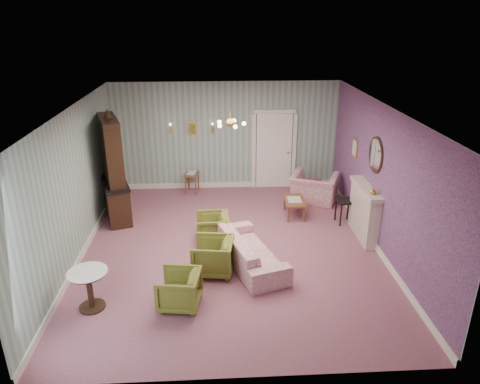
{
  "coord_description": "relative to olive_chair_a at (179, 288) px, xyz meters",
  "views": [
    {
      "loc": [
        -0.29,
        -8.06,
        4.56
      ],
      "look_at": [
        0.2,
        0.4,
        1.1
      ],
      "focal_mm": 33.25,
      "sensor_mm": 36.0,
      "label": 1
    }
  ],
  "objects": [
    {
      "name": "wingback_chair",
      "position": [
        3.15,
        4.22,
        0.15
      ],
      "size": [
        1.32,
        1.11,
        0.98
      ],
      "primitive_type": "imported",
      "rotation": [
        0.0,
        0.0,
        2.74
      ],
      "color": "#AC456B",
      "rests_on": "floor"
    },
    {
      "name": "nesting_table",
      "position": [
        0.0,
        5.01,
        -0.05
      ],
      "size": [
        0.43,
        0.51,
        0.59
      ],
      "primitive_type": null,
      "rotation": [
        0.0,
        0.0,
        -0.18
      ],
      "color": "brown",
      "rests_on": "floor"
    },
    {
      "name": "wall_front",
      "position": [
        0.94,
        -1.64,
        1.11
      ],
      "size": [
        6.0,
        0.0,
        6.0
      ],
      "primitive_type": "plane",
      "rotation": [
        -1.57,
        0.0,
        0.0
      ],
      "color": "gray",
      "rests_on": "ground"
    },
    {
      "name": "wall_right_floral",
      "position": [
        3.92,
        1.86,
        1.11
      ],
      "size": [
        0.0,
        7.0,
        7.0
      ],
      "primitive_type": "plane",
      "rotation": [
        1.57,
        0.0,
        -1.57
      ],
      "color": "#C2619C",
      "rests_on": "ground"
    },
    {
      "name": "gilt_mirror_back",
      "position": [
        0.04,
        5.32,
        1.36
      ],
      "size": [
        0.28,
        0.06,
        0.36
      ],
      "primitive_type": null,
      "color": "gold",
      "rests_on": "wall_back"
    },
    {
      "name": "sconce_left",
      "position": [
        -0.51,
        5.3,
        1.36
      ],
      "size": [
        0.16,
        0.12,
        0.3
      ],
      "primitive_type": null,
      "color": "gold",
      "rests_on": "wall_back"
    },
    {
      "name": "mantel_vase",
      "position": [
        3.78,
        1.86,
        0.89
      ],
      "size": [
        0.15,
        0.15,
        0.15
      ],
      "primitive_type": "imported",
      "color": "gold",
      "rests_on": "fireplace"
    },
    {
      "name": "fireplace",
      "position": [
        3.8,
        2.26,
        0.24
      ],
      "size": [
        0.3,
        1.4,
        1.16
      ],
      "primitive_type": null,
      "color": "beige",
      "rests_on": "floor"
    },
    {
      "name": "olive_chair_a",
      "position": [
        0.0,
        0.0,
        0.0
      ],
      "size": [
        0.71,
        0.75,
        0.68
      ],
      "primitive_type": "imported",
      "rotation": [
        0.0,
        0.0,
        -1.71
      ],
      "color": "olive",
      "rests_on": "floor"
    },
    {
      "name": "olive_chair_b",
      "position": [
        0.56,
        1.0,
        0.03
      ],
      "size": [
        0.77,
        0.81,
        0.75
      ],
      "primitive_type": "imported",
      "rotation": [
        0.0,
        0.0,
        -1.71
      ],
      "color": "olive",
      "rests_on": "floor"
    },
    {
      "name": "olive_chair_c",
      "position": [
        0.55,
        2.21,
        0.0
      ],
      "size": [
        0.65,
        0.69,
        0.68
      ],
      "primitive_type": "imported",
      "rotation": [
        0.0,
        0.0,
        -1.54
      ],
      "color": "olive",
      "rests_on": "floor"
    },
    {
      "name": "sofa_chintz",
      "position": [
        1.28,
        1.25,
        0.06
      ],
      "size": [
        1.2,
        2.12,
        0.8
      ],
      "primitive_type": "imported",
      "rotation": [
        0.0,
        0.0,
        1.88
      ],
      "color": "#AC456B",
      "rests_on": "floor"
    },
    {
      "name": "framed_print",
      "position": [
        3.91,
        3.61,
        1.26
      ],
      "size": [
        0.04,
        0.34,
        0.42
      ],
      "primitive_type": null,
      "color": "gold",
      "rests_on": "wall_right"
    },
    {
      "name": "side_table_black",
      "position": [
        3.59,
        2.93,
        -0.06
      ],
      "size": [
        0.43,
        0.43,
        0.57
      ],
      "primitive_type": null,
      "rotation": [
        0.0,
        0.0,
        0.14
      ],
      "color": "black",
      "rests_on": "floor"
    },
    {
      "name": "burgundy_cushion",
      "position": [
        3.1,
        4.07,
        0.14
      ],
      "size": [
        0.41,
        0.28,
        0.39
      ],
      "primitive_type": "cube",
      "rotation": [
        0.17,
        0.0,
        -0.35
      ],
      "color": "maroon",
      "rests_on": "wingback_chair"
    },
    {
      "name": "chandelier",
      "position": [
        0.94,
        1.86,
        2.29
      ],
      "size": [
        0.56,
        0.56,
        0.36
      ],
      "primitive_type": null,
      "color": "gold",
      "rests_on": "ceiling"
    },
    {
      "name": "door",
      "position": [
        2.24,
        5.32,
        0.74
      ],
      "size": [
        1.12,
        0.12,
        2.16
      ],
      "primitive_type": null,
      "color": "white",
      "rests_on": "floor"
    },
    {
      "name": "ceiling",
      "position": [
        0.94,
        1.86,
        2.56
      ],
      "size": [
        7.0,
        7.0,
        0.0
      ],
      "primitive_type": "plane",
      "rotation": [
        3.14,
        0.0,
        0.0
      ],
      "color": "white",
      "rests_on": "ground"
    },
    {
      "name": "oval_mirror",
      "position": [
        3.9,
        2.26,
        1.51
      ],
      "size": [
        0.04,
        0.76,
        0.84
      ],
      "primitive_type": null,
      "color": "white",
      "rests_on": "wall_right"
    },
    {
      "name": "wall_back",
      "position": [
        0.94,
        5.36,
        1.11
      ],
      "size": [
        6.0,
        0.0,
        6.0
      ],
      "primitive_type": "plane",
      "rotation": [
        1.57,
        0.0,
        0.0
      ],
      "color": "gray",
      "rests_on": "ground"
    },
    {
      "name": "wall_right",
      "position": [
        3.94,
        1.86,
        1.11
      ],
      "size": [
        0.0,
        7.0,
        7.0
      ],
      "primitive_type": "plane",
      "rotation": [
        1.57,
        0.0,
        -1.57
      ],
      "color": "gray",
      "rests_on": "ground"
    },
    {
      "name": "wall_left",
      "position": [
        -2.06,
        1.86,
        1.11
      ],
      "size": [
        0.0,
        7.0,
        7.0
      ],
      "primitive_type": "plane",
      "rotation": [
        1.57,
        0.0,
        1.57
      ],
      "color": "gray",
      "rests_on": "ground"
    },
    {
      "name": "sconce_right",
      "position": [
        0.59,
        5.3,
        1.36
      ],
      "size": [
        0.16,
        0.12,
        0.3
      ],
      "primitive_type": null,
      "color": "gold",
      "rests_on": "wall_back"
    },
    {
      "name": "pedestal_table",
      "position": [
        -1.44,
        0.02,
        0.01
      ],
      "size": [
        0.8,
        0.8,
        0.7
      ],
      "primitive_type": null,
      "rotation": [
        0.0,
        0.0,
        -0.3
      ],
      "color": "black",
      "rests_on": "floor"
    },
    {
      "name": "coffee_table",
      "position": [
        2.5,
        3.39,
        -0.13
      ],
      "size": [
        0.47,
        0.83,
        0.42
      ],
      "primitive_type": null,
      "rotation": [
        0.0,
        0.0,
        -0.02
      ],
      "color": "brown",
      "rests_on": "floor"
    },
    {
      "name": "dresser",
      "position": [
        -1.71,
        3.58,
        0.93
      ],
      "size": [
        0.98,
        1.61,
        2.54
      ],
      "primitive_type": null,
      "rotation": [
        0.0,
        0.0,
        0.32
      ],
      "color": "black",
      "rests_on": "floor"
    },
    {
      "name": "floor",
      "position": [
        0.94,
        1.86,
        -0.34
      ],
      "size": [
        7.0,
        7.0,
        0.0
      ],
      "primitive_type": "plane",
      "color": "#99596D",
      "rests_on": "ground"
    }
  ]
}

